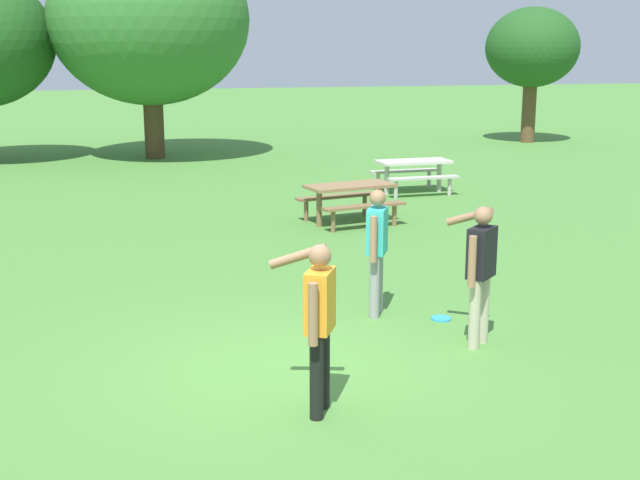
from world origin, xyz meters
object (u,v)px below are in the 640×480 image
(tree_broad_center, at_px, (149,20))
(picnic_table_near, at_px, (350,195))
(person_thrower, at_px, (318,316))
(person_bystander, at_px, (480,265))
(person_catcher, at_px, (377,244))
(frisbee, at_px, (441,319))
(tree_far_right, at_px, (532,48))
(picnic_table_far, at_px, (413,169))

(tree_broad_center, bearing_deg, picnic_table_near, -73.77)
(person_thrower, height_order, tree_broad_center, tree_broad_center)
(person_bystander, bearing_deg, tree_broad_center, 98.66)
(picnic_table_near, xyz_separation_m, tree_broad_center, (-3.14, 10.80, 3.56))
(person_thrower, distance_m, person_catcher, 3.07)
(person_thrower, xyz_separation_m, tree_broad_center, (-0.48, 19.11, 3.16))
(frisbee, bearing_deg, tree_far_right, 59.72)
(person_catcher, relative_size, tree_far_right, 0.35)
(picnic_table_near, height_order, picnic_table_far, same)
(person_catcher, distance_m, picnic_table_far, 9.33)
(tree_far_right, bearing_deg, tree_broad_center, -174.66)
(person_thrower, xyz_separation_m, person_catcher, (1.43, 2.71, -0.02))
(person_thrower, distance_m, person_bystander, 2.61)
(person_catcher, height_order, person_bystander, same)
(picnic_table_far, bearing_deg, picnic_table_near, -128.76)
(tree_far_right, bearing_deg, frisbee, -120.28)
(person_catcher, bearing_deg, picnic_table_far, 67.04)
(person_catcher, bearing_deg, picnic_table_near, 77.54)
(frisbee, bearing_deg, person_catcher, 152.72)
(tree_broad_center, bearing_deg, frisbee, -81.01)
(picnic_table_near, height_order, tree_far_right, tree_far_right)
(person_thrower, xyz_separation_m, frisbee, (2.18, 2.33, -0.95))
(frisbee, bearing_deg, picnic_table_far, 72.14)
(picnic_table_far, relative_size, tree_broad_center, 0.27)
(picnic_table_far, xyz_separation_m, tree_far_right, (7.63, 9.04, 2.71))
(frisbee, xyz_separation_m, tree_broad_center, (-2.65, 16.78, 4.11))
(person_catcher, relative_size, person_bystander, 1.00)
(picnic_table_far, relative_size, tree_far_right, 0.38)
(person_catcher, xyz_separation_m, tree_far_right, (11.26, 17.63, 2.33))
(picnic_table_near, bearing_deg, picnic_table_far, 51.24)
(person_bystander, bearing_deg, person_thrower, -148.62)
(person_bystander, height_order, picnic_table_near, person_bystander)
(picnic_table_near, bearing_deg, tree_broad_center, 106.23)
(person_catcher, xyz_separation_m, frisbee, (0.75, -0.39, -0.93))
(person_catcher, xyz_separation_m, tree_broad_center, (-1.91, 16.39, 3.18))
(frisbee, height_order, tree_far_right, tree_far_right)
(person_catcher, distance_m, tree_broad_center, 16.81)
(picnic_table_far, bearing_deg, tree_far_right, 49.85)
(person_thrower, relative_size, tree_broad_center, 0.25)
(person_catcher, bearing_deg, person_bystander, -59.61)
(picnic_table_near, height_order, tree_broad_center, tree_broad_center)
(picnic_table_near, bearing_deg, person_catcher, -102.46)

